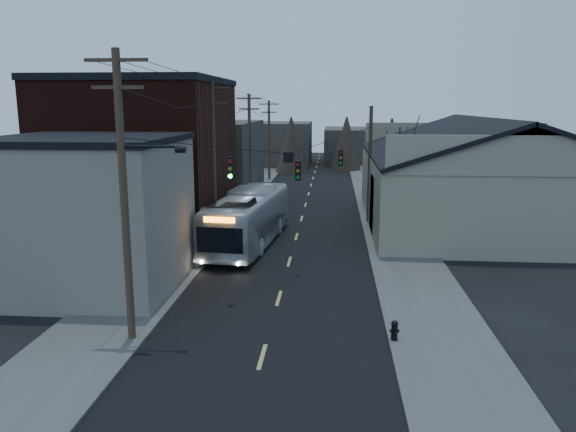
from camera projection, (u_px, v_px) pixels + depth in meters
name	position (u px, v px, depth m)	size (l,w,h in m)	color
ground	(254.00, 385.00, 17.55)	(160.00, 160.00, 0.00)	black
road_surface	(304.00, 209.00, 46.86)	(9.00, 110.00, 0.02)	black
sidewalk_left	(228.00, 207.00, 47.37)	(4.00, 110.00, 0.12)	#474744
sidewalk_right	(383.00, 210.00, 46.34)	(4.00, 110.00, 0.12)	#474744
building_clapboard	(90.00, 215.00, 26.37)	(8.00, 8.00, 7.00)	slate
building_brick	(145.00, 160.00, 36.90)	(10.00, 12.00, 10.00)	black
building_left_far	(207.00, 159.00, 52.79)	(9.00, 14.00, 7.00)	#36312B
warehouse	(481.00, 188.00, 40.42)	(16.16, 20.60, 7.73)	gray
building_far_left	(276.00, 143.00, 80.95)	(10.00, 12.00, 6.00)	#36312B
building_far_right	(364.00, 145.00, 84.91)	(12.00, 14.00, 5.00)	#36312B
bare_tree	(398.00, 184.00, 35.87)	(0.40, 0.40, 7.20)	black
utility_lines	(257.00, 156.00, 40.41)	(11.24, 45.28, 10.50)	#382B1E
bus	(248.00, 218.00, 34.65)	(2.85, 12.20, 3.40)	#B5BCC2
parked_car	(259.00, 192.00, 50.90)	(1.61, 4.61, 1.52)	#A6A8AE
fire_hydrant	(394.00, 329.00, 20.58)	(0.35, 0.26, 0.75)	black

